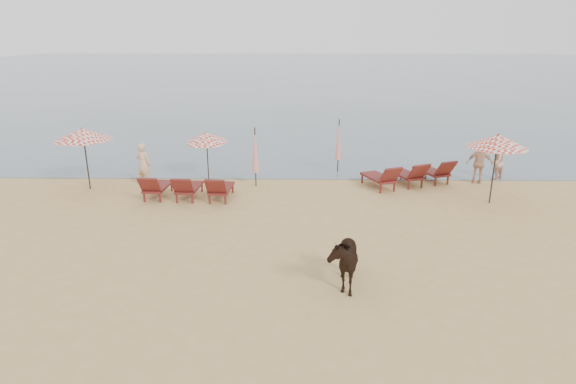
# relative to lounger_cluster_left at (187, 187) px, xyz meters

# --- Properties ---
(ground) EXTENTS (120.00, 120.00, 0.00)m
(ground) POSITION_rel_lounger_cluster_left_xyz_m (3.68, -7.43, -0.47)
(ground) COLOR tan
(ground) RESTS_ON ground
(sea) EXTENTS (160.00, 140.00, 0.06)m
(sea) POSITION_rel_lounger_cluster_left_xyz_m (3.68, 72.57, -0.47)
(sea) COLOR #51606B
(sea) RESTS_ON ground
(lounger_cluster_left) EXTENTS (3.18, 2.00, 0.67)m
(lounger_cluster_left) POSITION_rel_lounger_cluster_left_xyz_m (0.00, 0.00, 0.00)
(lounger_cluster_left) COLOR #5C1F16
(lounger_cluster_left) RESTS_ON ground
(lounger_cluster_right) EXTENTS (3.70, 2.98, 0.71)m
(lounger_cluster_right) POSITION_rel_lounger_cluster_left_xyz_m (8.37, 1.84, 0.02)
(lounger_cluster_right) COLOR #5C1F16
(lounger_cluster_right) RESTS_ON ground
(umbrella_open_left_a) EXTENTS (2.10, 2.10, 2.39)m
(umbrella_open_left_a) POSITION_rel_lounger_cluster_left_xyz_m (-4.07, 1.18, 1.68)
(umbrella_open_left_a) COLOR black
(umbrella_open_left_a) RESTS_ON ground
(umbrella_open_left_b) EXTENTS (1.63, 1.66, 2.08)m
(umbrella_open_left_b) POSITION_rel_lounger_cluster_left_xyz_m (0.32, 2.42, 1.33)
(umbrella_open_left_b) COLOR black
(umbrella_open_left_b) RESTS_ON ground
(umbrella_open_right) EXTENTS (2.04, 2.04, 2.49)m
(umbrella_open_right) POSITION_rel_lounger_cluster_left_xyz_m (10.81, -0.17, 1.77)
(umbrella_open_right) COLOR black
(umbrella_open_right) RESTS_ON ground
(umbrella_closed_left) EXTENTS (0.28, 0.28, 2.33)m
(umbrella_closed_left) POSITION_rel_lounger_cluster_left_xyz_m (2.33, 1.68, 0.97)
(umbrella_closed_left) COLOR black
(umbrella_closed_left) RESTS_ON ground
(umbrella_closed_right) EXTENTS (0.28, 0.28, 2.31)m
(umbrella_closed_right) POSITION_rel_lounger_cluster_left_xyz_m (5.73, 3.79, 0.95)
(umbrella_closed_right) COLOR black
(umbrella_closed_right) RESTS_ON ground
(cow) EXTENTS (0.82, 1.66, 1.38)m
(cow) POSITION_rel_lounger_cluster_left_xyz_m (5.01, -6.18, 0.22)
(cow) COLOR black
(cow) RESTS_ON ground
(beachgoer_left) EXTENTS (0.73, 0.60, 1.72)m
(beachgoer_left) POSITION_rel_lounger_cluster_left_xyz_m (-2.05, 1.65, 0.39)
(beachgoer_left) COLOR #DCB189
(beachgoer_left) RESTS_ON ground
(beachgoer_right_a) EXTENTS (0.91, 0.88, 1.48)m
(beachgoer_right_a) POSITION_rel_lounger_cluster_left_xyz_m (12.11, 2.78, 0.27)
(beachgoer_right_a) COLOR tan
(beachgoer_right_a) RESTS_ON ground
(beachgoer_right_b) EXTENTS (1.04, 0.60, 1.66)m
(beachgoer_right_b) POSITION_rel_lounger_cluster_left_xyz_m (11.21, 2.22, 0.36)
(beachgoer_right_b) COLOR tan
(beachgoer_right_b) RESTS_ON ground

